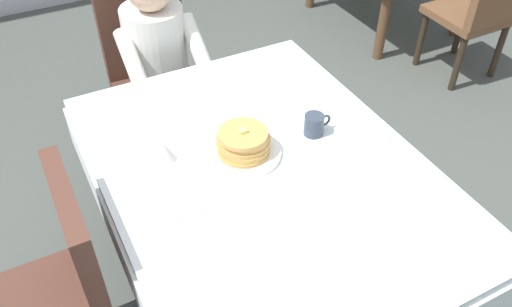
{
  "coord_description": "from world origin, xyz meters",
  "views": [
    {
      "loc": [
        -0.67,
        -1.22,
        2.03
      ],
      "look_at": [
        -0.02,
        0.03,
        0.79
      ],
      "focal_mm": 37.2,
      "sensor_mm": 36.0,
      "label": 1
    }
  ],
  "objects": [
    {
      "name": "cup_coffee",
      "position": [
        0.26,
        0.08,
        0.78
      ],
      "size": [
        0.11,
        0.08,
        0.08
      ],
      "color": "#333D4C",
      "rests_on": "dining_table_main"
    },
    {
      "name": "dining_table_main",
      "position": [
        0.0,
        0.0,
        0.65
      ],
      "size": [
        1.12,
        1.52,
        0.74
      ],
      "color": "silver",
      "rests_on": "ground"
    },
    {
      "name": "spoon_near_edge",
      "position": [
        0.01,
        -0.19,
        0.74
      ],
      "size": [
        0.15,
        0.02,
        0.0
      ],
      "primitive_type": "cube",
      "rotation": [
        0.0,
        0.0,
        0.04
      ],
      "color": "silver",
      "rests_on": "dining_table_main"
    },
    {
      "name": "knife_right_of_plate",
      "position": [
        0.15,
        0.08,
        0.74
      ],
      "size": [
        0.03,
        0.2,
        0.0
      ],
      "primitive_type": "cube",
      "rotation": [
        0.0,
        0.0,
        1.67
      ],
      "color": "silver",
      "rests_on": "dining_table_main"
    },
    {
      "name": "background_chair_empty",
      "position": [
        2.05,
        0.89,
        0.53
      ],
      "size": [
        0.44,
        0.45,
        0.93
      ],
      "color": "brown",
      "rests_on": "ground"
    },
    {
      "name": "syrup_pitcher",
      "position": [
        -0.3,
        0.2,
        0.78
      ],
      "size": [
        0.08,
        0.08,
        0.07
      ],
      "color": "silver",
      "rests_on": "dining_table_main"
    },
    {
      "name": "chair_diner",
      "position": [
        -0.04,
        1.17,
        0.53
      ],
      "size": [
        0.44,
        0.45,
        0.93
      ],
      "rotation": [
        0.0,
        0.0,
        3.14
      ],
      "color": "#4C2D23",
      "rests_on": "ground"
    },
    {
      "name": "napkin_folded",
      "position": [
        -0.3,
        -0.05,
        0.74
      ],
      "size": [
        0.17,
        0.13,
        0.01
      ],
      "primitive_type": "cube",
      "rotation": [
        0.0,
        0.0,
        -0.04
      ],
      "color": "white",
      "rests_on": "dining_table_main"
    },
    {
      "name": "breakfast_stack",
      "position": [
        -0.03,
        0.1,
        0.8
      ],
      "size": [
        0.2,
        0.21,
        0.1
      ],
      "color": "tan",
      "rests_on": "plate_breakfast"
    },
    {
      "name": "plate_breakfast",
      "position": [
        -0.04,
        0.1,
        0.75
      ],
      "size": [
        0.28,
        0.28,
        0.02
      ],
      "primitive_type": "cylinder",
      "color": "white",
      "rests_on": "dining_table_main"
    },
    {
      "name": "chair_left_side",
      "position": [
        -0.77,
        0.0,
        0.53
      ],
      "size": [
        0.45,
        0.44,
        0.93
      ],
      "rotation": [
        0.0,
        0.0,
        1.57
      ],
      "color": "#4C2D23",
      "rests_on": "ground"
    },
    {
      "name": "diner_person",
      "position": [
        -0.04,
        1.01,
        0.67
      ],
      "size": [
        0.4,
        0.43,
        1.12
      ],
      "rotation": [
        0.0,
        0.0,
        3.14
      ],
      "color": "silver",
      "rests_on": "ground"
    },
    {
      "name": "ground_plane",
      "position": [
        0.0,
        0.0,
        0.0
      ],
      "size": [
        14.0,
        14.0,
        0.0
      ],
      "primitive_type": "plane",
      "color": "#474C47"
    },
    {
      "name": "fork_left_of_plate",
      "position": [
        -0.23,
        0.08,
        0.74
      ],
      "size": [
        0.03,
        0.18,
        0.0
      ],
      "primitive_type": "cube",
      "rotation": [
        0.0,
        0.0,
        1.67
      ],
      "color": "silver",
      "rests_on": "dining_table_main"
    }
  ]
}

